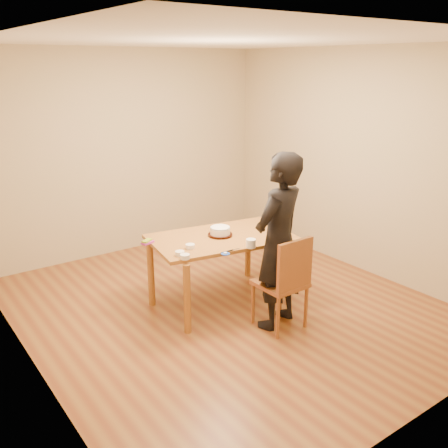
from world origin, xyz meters
TOP-DOWN VIEW (x-y plane):
  - room_shell at (0.00, 0.34)m, footprint 4.00×4.50m
  - dining_table at (0.03, 0.15)m, footprint 1.60×1.11m
  - dining_chair at (0.18, -0.62)m, footprint 0.44×0.44m
  - cake_plate at (0.04, 0.18)m, footprint 0.26×0.26m
  - cake at (0.04, 0.18)m, footprint 0.21×0.21m
  - frosting_dome at (0.04, 0.18)m, footprint 0.21×0.21m
  - frosting_tub at (0.08, -0.29)m, footprint 0.10×0.10m
  - frosting_lid at (-0.23, -0.29)m, footprint 0.09×0.09m
  - frosting_dollop at (-0.23, -0.29)m, footprint 0.04×0.04m
  - ramekin_green at (-0.61, -0.16)m, footprint 0.09×0.09m
  - ramekin_yellow at (-0.43, 0.04)m, footprint 0.09×0.09m
  - ramekin_multi at (-0.61, -0.06)m, footprint 0.09×0.09m
  - candy_box_pink at (-0.70, 0.42)m, footprint 0.15×0.10m
  - candy_box_green at (-0.70, 0.42)m, footprint 0.13×0.11m
  - spatula at (-0.18, -0.25)m, footprint 0.15×0.01m
  - person at (0.18, -0.58)m, footprint 0.73×0.58m

SIDE VIEW (x-z plane):
  - dining_chair at x=0.18m, z-range 0.43..0.47m
  - dining_table at x=0.03m, z-range 0.71..0.75m
  - frosting_lid at x=-0.23m, z-range 0.75..0.76m
  - spatula at x=-0.18m, z-range 0.75..0.76m
  - cake_plate at x=0.04m, z-range 0.75..0.77m
  - candy_box_pink at x=-0.70m, z-range 0.75..0.77m
  - frosting_dollop at x=-0.23m, z-range 0.76..0.77m
  - ramekin_multi at x=-0.61m, z-range 0.75..0.79m
  - ramekin_yellow at x=-0.43m, z-range 0.75..0.79m
  - ramekin_green at x=-0.61m, z-range 0.75..0.79m
  - candy_box_green at x=-0.70m, z-range 0.77..0.79m
  - frosting_tub at x=0.08m, z-range 0.75..0.84m
  - cake at x=0.04m, z-range 0.77..0.84m
  - frosting_dome at x=0.04m, z-range 0.84..0.86m
  - person at x=0.18m, z-range 0.00..1.74m
  - room_shell at x=0.00m, z-range 0.00..2.70m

